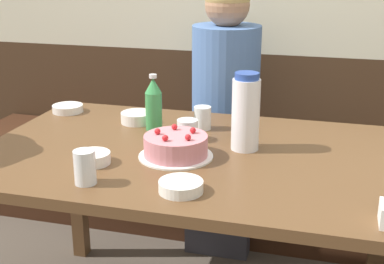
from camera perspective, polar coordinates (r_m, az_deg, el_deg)
The scene contains 13 objects.
bench_seat at distance 2.74m, azimuth 4.68°, elevation -6.03°, with size 2.76×0.38×0.47m.
dining_table at distance 1.83m, azimuth 0.04°, elevation -4.54°, with size 1.42×0.91×0.74m.
birthday_cake at distance 1.73m, azimuth -1.74°, elevation -1.55°, with size 0.24×0.24×0.09m.
water_pitcher at distance 1.78m, azimuth 5.75°, elevation 2.09°, with size 0.09×0.09×0.26m.
soju_bottle at distance 1.99m, azimuth -4.12°, elevation 3.03°, with size 0.06×0.06×0.21m.
bowl_soup_white at distance 2.10m, azimuth -5.87°, elevation 1.55°, with size 0.13×0.13×0.04m.
bowl_rice_small at distance 1.71m, azimuth -10.57°, elevation -2.74°, with size 0.11×0.11×0.04m.
bowl_side_dish at distance 1.49m, azimuth -1.19°, elevation -5.82°, with size 0.13×0.13×0.03m.
bowl_sauce_shallow at distance 2.29m, azimuth -13.12°, elevation 2.46°, with size 0.13×0.13×0.03m.
glass_water_tall at distance 1.89m, azimuth -0.49°, elevation 0.22°, with size 0.07×0.07×0.07m.
glass_tumbler_short at distance 1.56m, azimuth -11.35°, elevation -3.70°, with size 0.06×0.06×0.10m.
glass_shot_small at distance 2.01m, azimuth 1.13°, elevation 1.52°, with size 0.06×0.06×0.09m.
person_grey_tee at distance 2.51m, azimuth 3.53°, elevation 0.63°, with size 0.31×0.34×1.26m.
Camera 1 is at (0.45, -1.62, 1.37)m, focal length 50.00 mm.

